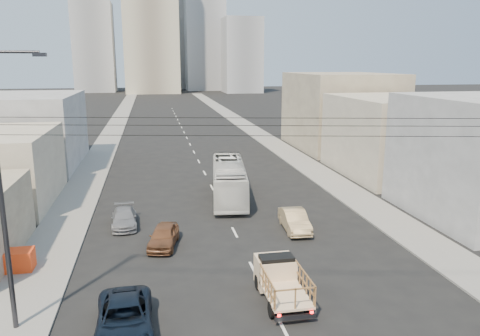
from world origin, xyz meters
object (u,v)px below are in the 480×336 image
object	(u,v)px
streetlamp_left	(3,187)
sedan_grey	(124,218)
sedan_brown	(164,236)
sedan_tan	(295,220)
navy_pickup	(124,319)
crate_stack	(16,260)
city_bus	(229,180)
flatbed_pickup	(281,278)

from	to	relation	value
streetlamp_left	sedan_grey	bearing A→B (deg)	72.94
sedan_brown	streetlamp_left	xyz separation A→B (m)	(-6.54, -8.39, 5.76)
sedan_tan	sedan_grey	size ratio (longest dim) A/B	1.03
navy_pickup	sedan_brown	size ratio (longest dim) A/B	1.30
sedan_brown	crate_stack	size ratio (longest dim) A/B	2.21
city_bus	flatbed_pickup	bearing A→B (deg)	-83.84
crate_stack	city_bus	bearing A→B (deg)	41.02
crate_stack	sedan_tan	bearing A→B (deg)	11.55
city_bus	streetlamp_left	world-z (taller)	streetlamp_left
navy_pickup	streetlamp_left	distance (m)	7.44
navy_pickup	city_bus	size ratio (longest dim) A/B	0.46
city_bus	streetlamp_left	size ratio (longest dim) A/B	0.94
navy_pickup	sedan_grey	world-z (taller)	navy_pickup
crate_stack	navy_pickup	bearing A→B (deg)	-50.07
flatbed_pickup	navy_pickup	size ratio (longest dim) A/B	0.85
sedan_brown	streetlamp_left	world-z (taller)	streetlamp_left
sedan_grey	streetlamp_left	bearing A→B (deg)	-109.51
sedan_brown	streetlamp_left	size ratio (longest dim) A/B	0.33
navy_pickup	flatbed_pickup	bearing A→B (deg)	11.36
streetlamp_left	navy_pickup	bearing A→B (deg)	-15.21
streetlamp_left	crate_stack	size ratio (longest dim) A/B	6.67
sedan_brown	sedan_grey	distance (m)	5.06
flatbed_pickup	sedan_brown	world-z (taller)	flatbed_pickup
sedan_grey	streetlamp_left	size ratio (longest dim) A/B	0.35
sedan_grey	streetlamp_left	xyz separation A→B (m)	(-3.90, -12.71, 5.83)
sedan_tan	streetlamp_left	bearing A→B (deg)	-144.67
city_bus	streetlamp_left	xyz separation A→B (m)	(-12.40, -18.34, 4.86)
navy_pickup	crate_stack	distance (m)	9.66
flatbed_pickup	crate_stack	bearing A→B (deg)	157.25
sedan_brown	sedan_tan	size ratio (longest dim) A/B	0.92
crate_stack	flatbed_pickup	bearing A→B (deg)	-22.75
streetlamp_left	city_bus	bearing A→B (deg)	55.94
sedan_tan	crate_stack	xyz separation A→B (m)	(-17.18, -3.51, -0.02)
navy_pickup	sedan_brown	xyz separation A→B (m)	(1.94, 9.64, -0.04)
flatbed_pickup	sedan_tan	xyz separation A→B (m)	(3.58, 9.21, -0.38)
flatbed_pickup	sedan_brown	xyz separation A→B (m)	(-5.45, 7.93, -0.42)
sedan_grey	streetlamp_left	world-z (taller)	streetlamp_left
flatbed_pickup	sedan_tan	distance (m)	9.89
city_bus	sedan_brown	bearing A→B (deg)	-113.01
sedan_tan	streetlamp_left	size ratio (longest dim) A/B	0.36
flatbed_pickup	sedan_tan	world-z (taller)	flatbed_pickup
sedan_grey	crate_stack	world-z (taller)	crate_stack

